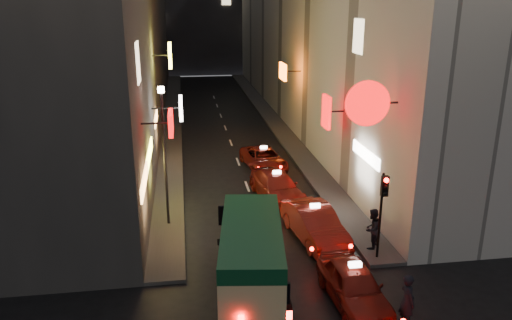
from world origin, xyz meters
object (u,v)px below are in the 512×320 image
minibus (251,250)px  taxi_near (354,282)px  pedestrian_crossing (408,298)px  lamp_post (164,148)px  traffic_light (383,198)px

minibus → taxi_near: minibus is taller
pedestrian_crossing → lamp_post: 11.68m
minibus → taxi_near: size_ratio=1.18×
traffic_light → pedestrian_crossing: bearing=-99.9°
minibus → lamp_post: 6.86m
traffic_light → lamp_post: lamp_post is taller
minibus → traffic_light: 5.46m
traffic_light → lamp_post: (-8.20, 4.53, 1.04)m
minibus → taxi_near: bearing=-21.7°
pedestrian_crossing → taxi_near: bearing=35.9°
minibus → lamp_post: (-3.00, 5.78, 2.14)m
traffic_light → lamp_post: size_ratio=0.56×
traffic_light → taxi_near: bearing=-126.8°
taxi_near → traffic_light: (1.91, 2.56, 1.88)m
minibus → traffic_light: traffic_light is taller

